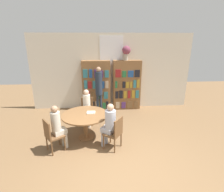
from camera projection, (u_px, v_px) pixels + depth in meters
name	position (u px, v px, depth m)	size (l,w,h in m)	color
ground_plane	(122.00, 169.00, 3.92)	(16.00, 16.00, 0.00)	brown
wall_back	(111.00, 72.00, 7.05)	(6.40, 0.07, 3.00)	beige
bookshelf_left	(96.00, 86.00, 6.99)	(1.10, 0.34, 1.99)	brown
bookshelf_right	(127.00, 85.00, 7.07)	(1.10, 0.34, 1.99)	brown
flower_vase	(126.00, 51.00, 6.65)	(0.32, 0.32, 0.54)	#B7AD9E
reading_table	(85.00, 118.00, 4.96)	(1.31, 1.31, 0.76)	brown
chair_near_camera	(52.00, 134.00, 4.39)	(0.56, 0.56, 0.89)	brown
chair_left_side	(87.00, 109.00, 5.94)	(0.40, 0.40, 0.89)	brown
chair_far_side	(115.00, 132.00, 4.51)	(0.56, 0.56, 0.89)	brown
seated_reader_left	(87.00, 106.00, 5.71)	(0.24, 0.36, 1.24)	silver
seated_reader_right	(109.00, 123.00, 4.53)	(0.42, 0.41, 1.24)	#B2B7C6
seated_reader_back	(58.00, 125.00, 4.45)	(0.40, 0.38, 1.23)	beige
librarian_standing	(99.00, 86.00, 6.49)	(0.26, 0.53, 1.82)	#232D3D
open_book_on_table	(91.00, 113.00, 5.00)	(0.24, 0.18, 0.03)	silver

